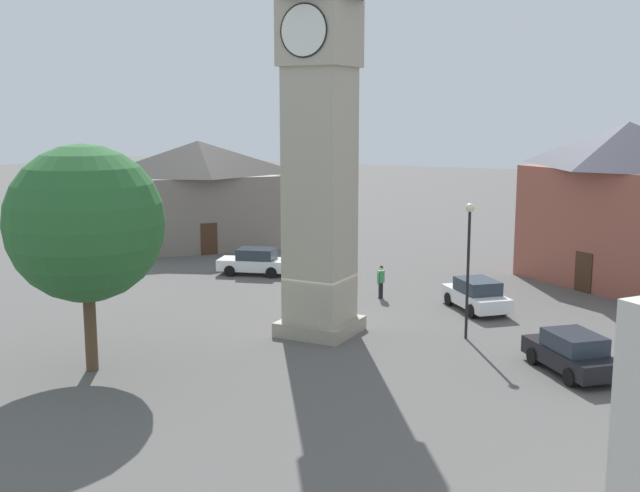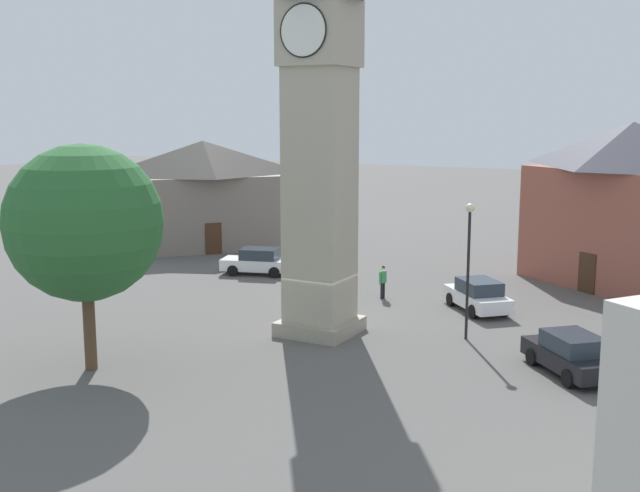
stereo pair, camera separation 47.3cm
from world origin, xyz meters
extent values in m
plane|color=#565451|center=(0.00, 0.00, 0.00)|extent=(200.00, 200.00, 0.00)
cube|color=gray|center=(0.00, 0.00, 0.30)|extent=(2.99, 2.99, 0.60)
cube|color=#ADA38E|center=(0.00, 0.00, 5.85)|extent=(2.39, 2.39, 10.50)
cube|color=#ADA38E|center=(0.00, 0.00, 12.42)|extent=(2.68, 2.68, 2.63)
cylinder|color=white|center=(0.00, 1.37, 12.42)|extent=(2.01, 0.04, 2.01)
torus|color=black|center=(0.00, 1.38, 12.42)|extent=(2.07, 0.06, 2.07)
cube|color=black|center=(0.00, 1.41, 12.64)|extent=(0.05, 0.02, 0.56)
cube|color=black|center=(0.30, 1.41, 12.42)|extent=(0.76, 0.02, 0.04)
cylinder|color=white|center=(0.00, -1.37, 12.42)|extent=(2.01, 0.04, 2.01)
torus|color=black|center=(0.00, -1.38, 12.42)|extent=(2.07, 0.06, 2.07)
cube|color=white|center=(4.75, 6.88, 0.59)|extent=(4.06, 4.14, 0.64)
cube|color=#28333D|center=(4.85, 6.77, 1.21)|extent=(2.58, 2.60, 0.64)
cylinder|color=black|center=(3.32, 7.22, 0.32)|extent=(0.60, 0.62, 0.64)
cylinder|color=black|center=(4.48, 8.32, 0.32)|extent=(0.60, 0.62, 0.64)
cylinder|color=black|center=(5.02, 5.43, 0.32)|extent=(0.60, 0.62, 0.64)
cylinder|color=black|center=(6.18, 6.54, 0.32)|extent=(0.60, 0.62, 0.64)
cube|color=black|center=(3.36, 8.34, 0.37)|extent=(1.29, 1.24, 0.16)
cube|color=white|center=(-9.05, 9.04, 0.59)|extent=(4.42, 2.81, 0.64)
cube|color=#28333D|center=(-8.91, 9.08, 1.21)|extent=(2.46, 2.10, 0.64)
cylinder|color=black|center=(-10.00, 7.92, 0.32)|extent=(0.68, 0.40, 0.64)
cylinder|color=black|center=(-10.46, 9.45, 0.32)|extent=(0.68, 0.40, 0.64)
cylinder|color=black|center=(-7.64, 8.63, 0.32)|extent=(0.68, 0.40, 0.64)
cylinder|color=black|center=(-8.11, 10.16, 0.32)|extent=(0.68, 0.40, 0.64)
cube|color=black|center=(-10.99, 8.45, 0.37)|extent=(0.60, 1.63, 0.16)
cube|color=black|center=(10.43, -0.37, 0.59)|extent=(4.03, 4.16, 0.64)
cube|color=#28333D|center=(10.53, -0.48, 1.21)|extent=(2.57, 2.60, 0.64)
cylinder|color=black|center=(9.01, -0.01, 0.32)|extent=(0.60, 0.62, 0.64)
cylinder|color=black|center=(10.18, 1.07, 0.32)|extent=(0.60, 0.62, 0.64)
cylinder|color=black|center=(10.68, -1.82, 0.32)|extent=(0.60, 0.62, 0.64)
cylinder|color=black|center=(11.85, -0.73, 0.32)|extent=(0.60, 0.62, 0.64)
cube|color=black|center=(9.06, 1.11, 0.37)|extent=(1.30, 1.22, 0.16)
cylinder|color=black|center=(-0.22, 6.92, 0.41)|extent=(0.13, 0.13, 0.82)
cylinder|color=black|center=(-0.19, 7.10, 0.41)|extent=(0.13, 0.13, 0.82)
cube|color=#3F9959|center=(-0.21, 7.01, 1.12)|extent=(0.28, 0.39, 0.60)
cylinder|color=#3F9959|center=(-0.25, 6.78, 1.07)|extent=(0.09, 0.09, 0.60)
cylinder|color=#3F9959|center=(-0.16, 7.24, 1.07)|extent=(0.09, 0.09, 0.60)
sphere|color=beige|center=(-0.21, 7.01, 1.57)|extent=(0.22, 0.22, 0.22)
sphere|color=black|center=(-0.20, 7.01, 1.59)|extent=(0.20, 0.20, 0.20)
cylinder|color=brown|center=(-5.12, -8.18, 1.73)|extent=(0.44, 0.44, 3.46)
sphere|color=#28602D|center=(-5.12, -8.18, 5.43)|extent=(5.63, 5.63, 5.63)
cube|color=#995142|center=(10.13, 15.54, 3.17)|extent=(11.77, 10.33, 6.34)
pyramid|color=#383842|center=(10.13, 15.54, 7.58)|extent=(12.36, 10.84, 2.48)
cube|color=#422819|center=(8.62, 13.22, 1.05)|extent=(0.97, 0.67, 2.10)
cube|color=slate|center=(-17.12, 14.79, 2.52)|extent=(10.50, 10.99, 5.04)
pyramid|color=#47423D|center=(-17.12, 14.79, 6.21)|extent=(11.02, 11.54, 2.35)
cube|color=#422819|center=(-15.12, 13.07, 1.05)|extent=(0.78, 0.88, 2.10)
cylinder|color=black|center=(5.76, 2.11, 2.65)|extent=(0.12, 0.12, 5.31)
sphere|color=beige|center=(5.76, 2.11, 5.49)|extent=(0.36, 0.36, 0.36)
camera|label=1|loc=(14.99, -28.58, 9.32)|focal=43.91mm
camera|label=2|loc=(15.41, -28.36, 9.32)|focal=43.91mm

